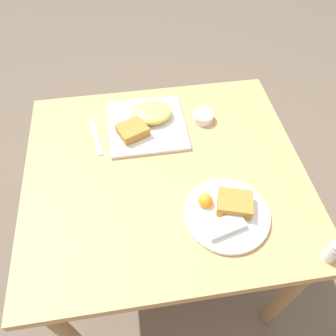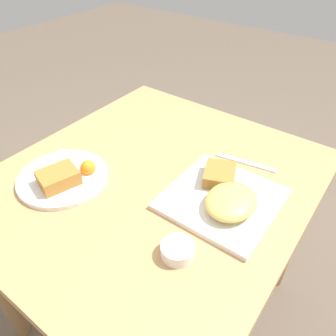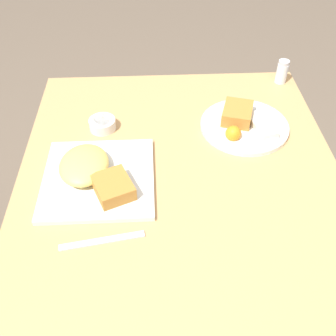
% 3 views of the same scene
% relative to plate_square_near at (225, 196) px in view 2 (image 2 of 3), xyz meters
% --- Properties ---
extents(ground_plane, '(8.00, 8.00, 0.00)m').
position_rel_plate_square_near_xyz_m(ground_plane, '(-0.03, 0.22, -0.73)').
color(ground_plane, brown).
extents(dining_table, '(0.93, 0.84, 0.71)m').
position_rel_plate_square_near_xyz_m(dining_table, '(-0.03, 0.22, -0.11)').
color(dining_table, tan).
rests_on(dining_table, ground_plane).
extents(plate_square_near, '(0.28, 0.28, 0.06)m').
position_rel_plate_square_near_xyz_m(plate_square_near, '(0.00, 0.00, 0.00)').
color(plate_square_near, white).
rests_on(plate_square_near, dining_table).
extents(plate_oval_far, '(0.26, 0.26, 0.05)m').
position_rel_plate_square_near_xyz_m(plate_oval_far, '(-0.19, 0.41, -0.01)').
color(plate_oval_far, white).
rests_on(plate_oval_far, dining_table).
extents(sauce_ramekin, '(0.08, 0.08, 0.03)m').
position_rel_plate_square_near_xyz_m(sauce_ramekin, '(-0.21, 0.00, -0.00)').
color(sauce_ramekin, white).
rests_on(sauce_ramekin, dining_table).
extents(butter_knife, '(0.05, 0.19, 0.00)m').
position_rel_plate_square_near_xyz_m(butter_knife, '(0.19, 0.03, -0.02)').
color(butter_knife, silver).
rests_on(butter_knife, dining_table).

